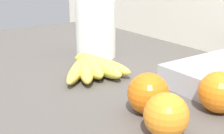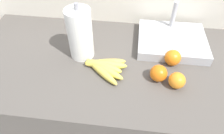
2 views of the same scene
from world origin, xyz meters
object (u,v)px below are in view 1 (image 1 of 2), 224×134
at_px(paper_towel_roll, 95,14).
at_px(orange_far_right, 148,94).
at_px(orange_front, 219,92).
at_px(banana_bunch, 91,66).
at_px(orange_center, 166,115).

bearing_deg(paper_towel_roll, orange_far_right, -18.11).
distance_m(orange_front, orange_far_right, 0.13).
bearing_deg(banana_bunch, orange_front, 14.41).
xyz_separation_m(orange_center, orange_far_right, (-0.08, 0.03, 0.00)).
bearing_deg(paper_towel_roll, banana_bunch, -36.67).
relative_size(orange_front, orange_far_right, 1.01).
distance_m(banana_bunch, paper_towel_roll, 0.19).
bearing_deg(orange_far_right, paper_towel_roll, 161.89).
height_order(banana_bunch, orange_front, orange_front).
bearing_deg(orange_far_right, orange_center, -21.84).
distance_m(banana_bunch, orange_front, 0.33).
xyz_separation_m(orange_far_right, paper_towel_roll, (-0.37, 0.12, 0.09)).
xyz_separation_m(banana_bunch, orange_center, (0.32, -0.06, 0.02)).
distance_m(orange_center, orange_far_right, 0.08).
relative_size(orange_front, orange_center, 1.07).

